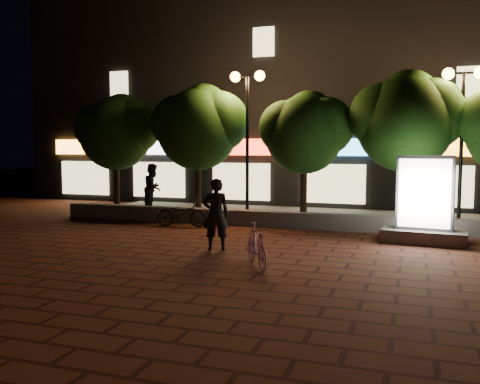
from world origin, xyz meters
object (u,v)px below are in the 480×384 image
at_px(street_lamp_left, 247,107).
at_px(tree_far_left, 118,129).
at_px(tree_left, 200,124).
at_px(tree_right, 407,118).
at_px(rider, 216,214).
at_px(street_lamp_right, 463,105).
at_px(ad_kiosk, 425,208).
at_px(tree_mid, 306,129).
at_px(scooter_parked, 182,213).
at_px(pedestrian, 153,188).
at_px(scooter_pink, 257,246).

bearing_deg(street_lamp_left, tree_far_left, 177.24).
bearing_deg(tree_left, tree_right, 0.00).
relative_size(street_lamp_left, rider, 2.83).
relative_size(tree_far_left, street_lamp_left, 0.89).
relative_size(tree_left, rider, 2.67).
height_order(street_lamp_right, ad_kiosk, street_lamp_right).
bearing_deg(ad_kiosk, tree_mid, 143.40).
bearing_deg(scooter_parked, tree_left, 1.12).
distance_m(street_lamp_right, scooter_parked, 9.48).
distance_m(street_lamp_left, pedestrian, 5.04).
xyz_separation_m(street_lamp_right, scooter_pink, (-4.58, -6.83, -3.41)).
relative_size(street_lamp_left, scooter_pink, 3.25).
relative_size(street_lamp_left, ad_kiosk, 2.16).
xyz_separation_m(ad_kiosk, scooter_parked, (-7.48, 0.42, -0.52)).
xyz_separation_m(tree_right, rider, (-4.47, -5.60, -2.65)).
relative_size(tree_right, ad_kiosk, 2.12).
bearing_deg(ad_kiosk, rider, -151.70).
xyz_separation_m(ad_kiosk, rider, (-5.04, -2.72, -0.05)).
bearing_deg(rider, tree_right, -151.03).
bearing_deg(scooter_parked, street_lamp_right, -83.59).
xyz_separation_m(tree_far_left, tree_left, (3.50, 0.00, 0.15)).
distance_m(tree_mid, street_lamp_left, 2.22).
height_order(tree_right, scooter_parked, tree_right).
height_order(tree_far_left, tree_mid, tree_far_left).
relative_size(tree_far_left, tree_left, 0.95).
height_order(tree_left, tree_right, tree_right).
distance_m(scooter_pink, pedestrian, 9.73).
relative_size(street_lamp_left, scooter_parked, 3.05).
xyz_separation_m(tree_mid, street_lamp_right, (4.95, -0.26, 0.68)).
distance_m(tree_right, street_lamp_left, 5.38).
distance_m(tree_right, scooter_pink, 8.27).
distance_m(rider, scooter_parked, 4.00).
height_order(tree_mid, rider, tree_mid).
bearing_deg(tree_mid, street_lamp_left, -172.69).
bearing_deg(tree_right, ad_kiosk, -78.67).
xyz_separation_m(tree_far_left, rider, (6.34, -5.60, -2.38)).
bearing_deg(rider, scooter_pink, 113.39).
distance_m(tree_left, tree_right, 7.30).
distance_m(street_lamp_right, rider, 8.64).
bearing_deg(pedestrian, scooter_pink, -143.19).
height_order(ad_kiosk, pedestrian, ad_kiosk).
height_order(scooter_pink, scooter_parked, scooter_pink).
xyz_separation_m(tree_right, pedestrian, (-9.37, 0.18, -2.54)).
xyz_separation_m(tree_mid, scooter_parked, (-3.60, -2.46, -2.77)).
height_order(tree_mid, scooter_pink, tree_mid).
relative_size(ad_kiosk, pedestrian, 1.27).
bearing_deg(tree_left, scooter_pink, -58.36).
bearing_deg(street_lamp_right, tree_right, 170.90).
height_order(tree_left, tree_mid, tree_left).
xyz_separation_m(tree_mid, tree_right, (3.31, 0.00, 0.35)).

